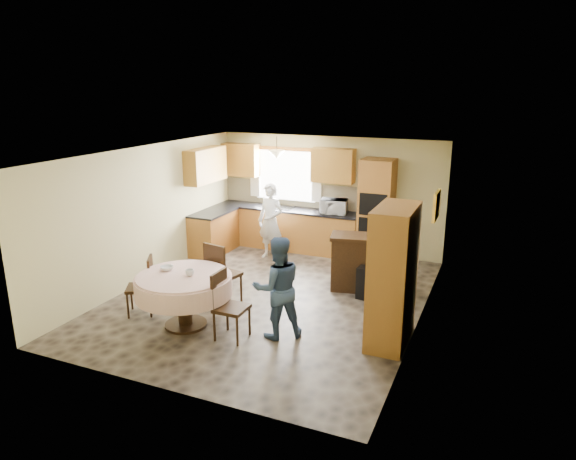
# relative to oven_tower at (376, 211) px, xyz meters

# --- Properties ---
(floor) EXTENTS (5.00, 6.00, 0.01)m
(floor) POSITION_rel_oven_tower_xyz_m (-1.15, -2.69, -1.06)
(floor) COLOR brown
(floor) RESTS_ON ground
(ceiling) EXTENTS (5.00, 6.00, 0.01)m
(ceiling) POSITION_rel_oven_tower_xyz_m (-1.15, -2.69, 1.44)
(ceiling) COLOR white
(ceiling) RESTS_ON wall_back
(wall_back) EXTENTS (5.00, 0.02, 2.50)m
(wall_back) POSITION_rel_oven_tower_xyz_m (-1.15, 0.31, 0.19)
(wall_back) COLOR tan
(wall_back) RESTS_ON floor
(wall_front) EXTENTS (5.00, 0.02, 2.50)m
(wall_front) POSITION_rel_oven_tower_xyz_m (-1.15, -5.69, 0.19)
(wall_front) COLOR tan
(wall_front) RESTS_ON floor
(wall_left) EXTENTS (0.02, 6.00, 2.50)m
(wall_left) POSITION_rel_oven_tower_xyz_m (-3.65, -2.69, 0.19)
(wall_left) COLOR tan
(wall_left) RESTS_ON floor
(wall_right) EXTENTS (0.02, 6.00, 2.50)m
(wall_right) POSITION_rel_oven_tower_xyz_m (1.35, -2.69, 0.19)
(wall_right) COLOR tan
(wall_right) RESTS_ON floor
(window) EXTENTS (1.40, 0.03, 1.10)m
(window) POSITION_rel_oven_tower_xyz_m (-2.15, 0.29, 0.54)
(window) COLOR white
(window) RESTS_ON wall_back
(curtain_left) EXTENTS (0.22, 0.02, 1.15)m
(curtain_left) POSITION_rel_oven_tower_xyz_m (-2.90, 0.24, 0.59)
(curtain_left) COLOR white
(curtain_left) RESTS_ON wall_back
(curtain_right) EXTENTS (0.22, 0.02, 1.15)m
(curtain_right) POSITION_rel_oven_tower_xyz_m (-1.40, 0.24, 0.59)
(curtain_right) COLOR white
(curtain_right) RESTS_ON wall_back
(base_cab_back) EXTENTS (3.30, 0.60, 0.88)m
(base_cab_back) POSITION_rel_oven_tower_xyz_m (-2.00, 0.01, -0.62)
(base_cab_back) COLOR #C07F33
(base_cab_back) RESTS_ON floor
(counter_back) EXTENTS (3.30, 0.64, 0.04)m
(counter_back) POSITION_rel_oven_tower_xyz_m (-2.00, 0.01, -0.16)
(counter_back) COLOR black
(counter_back) RESTS_ON base_cab_back
(base_cab_left) EXTENTS (0.60, 1.20, 0.88)m
(base_cab_left) POSITION_rel_oven_tower_xyz_m (-3.35, -0.89, -0.62)
(base_cab_left) COLOR #C07F33
(base_cab_left) RESTS_ON floor
(counter_left) EXTENTS (0.64, 1.20, 0.04)m
(counter_left) POSITION_rel_oven_tower_xyz_m (-3.35, -0.89, -0.16)
(counter_left) COLOR black
(counter_left) RESTS_ON base_cab_left
(backsplash) EXTENTS (3.30, 0.02, 0.55)m
(backsplash) POSITION_rel_oven_tower_xyz_m (-2.00, 0.30, 0.12)
(backsplash) COLOR beige
(backsplash) RESTS_ON wall_back
(wall_cab_left) EXTENTS (0.85, 0.33, 0.72)m
(wall_cab_left) POSITION_rel_oven_tower_xyz_m (-3.20, 0.15, 0.85)
(wall_cab_left) COLOR #BE862F
(wall_cab_left) RESTS_ON wall_back
(wall_cab_right) EXTENTS (0.90, 0.33, 0.72)m
(wall_cab_right) POSITION_rel_oven_tower_xyz_m (-1.00, 0.15, 0.85)
(wall_cab_right) COLOR #BE862F
(wall_cab_right) RESTS_ON wall_back
(wall_cab_side) EXTENTS (0.33, 1.20, 0.72)m
(wall_cab_side) POSITION_rel_oven_tower_xyz_m (-3.48, -0.89, 0.85)
(wall_cab_side) COLOR #BE862F
(wall_cab_side) RESTS_ON wall_left
(oven_tower) EXTENTS (0.66, 0.62, 2.12)m
(oven_tower) POSITION_rel_oven_tower_xyz_m (0.00, 0.00, 0.00)
(oven_tower) COLOR #C07F33
(oven_tower) RESTS_ON floor
(oven_upper) EXTENTS (0.56, 0.01, 0.45)m
(oven_upper) POSITION_rel_oven_tower_xyz_m (0.00, -0.31, 0.19)
(oven_upper) COLOR black
(oven_upper) RESTS_ON oven_tower
(oven_lower) EXTENTS (0.56, 0.01, 0.45)m
(oven_lower) POSITION_rel_oven_tower_xyz_m (0.00, -0.31, -0.31)
(oven_lower) COLOR black
(oven_lower) RESTS_ON oven_tower
(pendant) EXTENTS (0.36, 0.36, 0.18)m
(pendant) POSITION_rel_oven_tower_xyz_m (-2.15, -0.19, 1.06)
(pendant) COLOR beige
(pendant) RESTS_ON ceiling
(sideboard) EXTENTS (1.40, 0.81, 0.94)m
(sideboard) POSITION_rel_oven_tower_xyz_m (0.28, -1.66, -0.59)
(sideboard) COLOR #321D0D
(sideboard) RESTS_ON floor
(space_heater) EXTENTS (0.43, 0.32, 0.56)m
(space_heater) POSITION_rel_oven_tower_xyz_m (0.42, -2.04, -0.78)
(space_heater) COLOR black
(space_heater) RESTS_ON floor
(cupboard) EXTENTS (0.52, 1.04, 1.98)m
(cupboard) POSITION_rel_oven_tower_xyz_m (1.07, -3.41, -0.07)
(cupboard) COLOR #C07F33
(cupboard) RESTS_ON floor
(dining_table) EXTENTS (1.44, 1.44, 0.82)m
(dining_table) POSITION_rel_oven_tower_xyz_m (-1.89, -4.15, -0.42)
(dining_table) COLOR #321D0D
(dining_table) RESTS_ON floor
(chair_left) EXTENTS (0.56, 0.56, 0.94)m
(chair_left) POSITION_rel_oven_tower_xyz_m (-2.73, -4.02, -0.54)
(chair_left) COLOR #321D0D
(chair_left) RESTS_ON floor
(chair_back) EXTENTS (0.55, 0.55, 1.08)m
(chair_back) POSITION_rel_oven_tower_xyz_m (-1.80, -3.26, -0.46)
(chair_back) COLOR #321D0D
(chair_back) RESTS_ON floor
(chair_right) EXTENTS (0.43, 0.43, 1.00)m
(chair_right) POSITION_rel_oven_tower_xyz_m (-1.13, -4.22, -0.51)
(chair_right) COLOR #321D0D
(chair_right) RESTS_ON floor
(framed_picture) EXTENTS (0.06, 0.59, 0.49)m
(framed_picture) POSITION_rel_oven_tower_xyz_m (1.32, -1.19, 0.48)
(framed_picture) COLOR yellow
(framed_picture) RESTS_ON wall_right
(microwave) EXTENTS (0.60, 0.46, 0.31)m
(microwave) POSITION_rel_oven_tower_xyz_m (-0.90, -0.04, 0.01)
(microwave) COLOR silver
(microwave) RESTS_ON counter_back
(person_sink) EXTENTS (0.65, 0.49, 1.61)m
(person_sink) POSITION_rel_oven_tower_xyz_m (-2.05, -0.75, -0.26)
(person_sink) COLOR silver
(person_sink) RESTS_ON floor
(person_dining) EXTENTS (0.93, 0.90, 1.51)m
(person_dining) POSITION_rel_oven_tower_xyz_m (-0.47, -3.90, -0.30)
(person_dining) COLOR #344C72
(person_dining) RESTS_ON floor
(bowl_sideboard) EXTENTS (0.24, 0.24, 0.05)m
(bowl_sideboard) POSITION_rel_oven_tower_xyz_m (0.05, -1.66, -0.09)
(bowl_sideboard) COLOR #B2B2B2
(bowl_sideboard) RESTS_ON sideboard
(bottle_sideboard) EXTENTS (0.14, 0.14, 0.28)m
(bottle_sideboard) POSITION_rel_oven_tower_xyz_m (0.58, -1.66, 0.02)
(bottle_sideboard) COLOR silver
(bottle_sideboard) RESTS_ON sideboard
(cup_table) EXTENTS (0.16, 0.16, 0.10)m
(cup_table) POSITION_rel_oven_tower_xyz_m (-1.78, -4.14, -0.19)
(cup_table) COLOR #B2B2B2
(cup_table) RESTS_ON dining_table
(bowl_table) EXTENTS (0.23, 0.23, 0.06)m
(bowl_table) POSITION_rel_oven_tower_xyz_m (-2.24, -4.08, -0.20)
(bowl_table) COLOR #B2B2B2
(bowl_table) RESTS_ON dining_table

